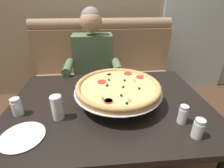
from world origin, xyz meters
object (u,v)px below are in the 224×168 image
(shaker_parmesan, at_px, (17,108))
(patio_chair, at_px, (163,46))
(dining_table, at_px, (109,112))
(pizza, at_px, (118,87))
(plate_near_left, at_px, (22,136))
(shaker_pepper_flakes, at_px, (183,115))
(drinking_glass, at_px, (57,109))
(booth_bench, at_px, (104,82))
(shaker_oregano, at_px, (198,130))
(diner_main, at_px, (93,67))

(shaker_parmesan, height_order, patio_chair, patio_chair)
(patio_chair, bearing_deg, dining_table, -119.16)
(patio_chair, bearing_deg, pizza, -117.94)
(plate_near_left, xyz_separation_m, patio_chair, (1.66, 2.44, -0.21))
(shaker_pepper_flakes, relative_size, patio_chair, 0.13)
(drinking_glass, xyz_separation_m, patio_chair, (1.51, 2.30, -0.27))
(booth_bench, height_order, shaker_parmesan, booth_bench)
(dining_table, relative_size, patio_chair, 1.52)
(shaker_oregano, distance_m, patio_chair, 2.64)
(pizza, xyz_separation_m, patio_chair, (1.15, 2.16, -0.31))
(shaker_parmesan, bearing_deg, pizza, 7.14)
(shaker_oregano, xyz_separation_m, shaker_parmesan, (-0.96, 0.27, 0.00))
(diner_main, bearing_deg, drinking_glass, -103.19)
(dining_table, height_order, shaker_oregano, shaker_oregano)
(booth_bench, distance_m, patio_chair, 1.72)
(dining_table, xyz_separation_m, plate_near_left, (-0.46, -0.28, 0.09))
(diner_main, distance_m, patio_chair, 1.99)
(booth_bench, relative_size, pizza, 3.04)
(booth_bench, bearing_deg, diner_main, -113.01)
(drinking_glass, distance_m, patio_chair, 2.76)
(shaker_oregano, bearing_deg, shaker_pepper_flakes, 102.86)
(pizza, distance_m, plate_near_left, 0.59)
(shaker_pepper_flakes, height_order, patio_chair, patio_chair)
(drinking_glass, bearing_deg, booth_bench, 74.29)
(shaker_pepper_flakes, distance_m, plate_near_left, 0.85)
(plate_near_left, bearing_deg, dining_table, 31.07)
(shaker_parmesan, bearing_deg, shaker_oregano, -15.63)
(shaker_pepper_flakes, xyz_separation_m, shaker_oregano, (0.03, -0.11, -0.00))
(booth_bench, xyz_separation_m, patio_chair, (1.21, 1.22, 0.13))
(booth_bench, bearing_deg, shaker_parmesan, -118.29)
(booth_bench, distance_m, drinking_glass, 1.19)
(pizza, height_order, shaker_parmesan, pizza)
(shaker_oregano, relative_size, shaker_parmesan, 0.97)
(shaker_oregano, height_order, shaker_parmesan, shaker_parmesan)
(booth_bench, height_order, plate_near_left, booth_bench)
(dining_table, relative_size, pizza, 2.32)
(diner_main, height_order, shaker_parmesan, diner_main)
(booth_bench, distance_m, pizza, 1.04)
(diner_main, relative_size, pizza, 2.26)
(shaker_pepper_flakes, xyz_separation_m, plate_near_left, (-0.84, -0.04, -0.04))
(booth_bench, xyz_separation_m, dining_table, (0.00, -0.94, 0.25))
(patio_chair, bearing_deg, drinking_glass, -123.29)
(dining_table, bearing_deg, patio_chair, 60.84)
(booth_bench, height_order, shaker_pepper_flakes, booth_bench)
(shaker_pepper_flakes, bearing_deg, shaker_parmesan, 170.43)
(shaker_pepper_flakes, xyz_separation_m, drinking_glass, (-0.69, 0.10, 0.02))
(dining_table, distance_m, shaker_parmesan, 0.57)
(dining_table, bearing_deg, booth_bench, 90.00)
(dining_table, relative_size, plate_near_left, 5.91)
(booth_bench, bearing_deg, plate_near_left, -110.60)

